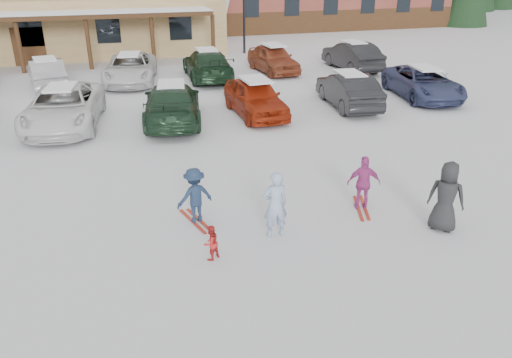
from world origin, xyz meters
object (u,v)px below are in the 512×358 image
object	(u,v)px
toddler_red	(211,243)
child_navy	(195,196)
parked_car_2	(64,107)
parked_car_5	(348,90)
parked_car_11	(207,64)
parked_car_3	(172,103)
bystander_dark	(446,197)
parked_car_10	(131,69)
adult_skier	(275,205)
child_magenta	(364,183)
parked_car_13	(352,56)
parked_car_9	(47,73)
parked_car_6	(423,83)
parked_car_4	(255,97)
parked_car_12	(273,59)

from	to	relation	value
toddler_red	child_navy	bearing A→B (deg)	-120.87
parked_car_2	parked_car_5	distance (m)	11.54
parked_car_2	parked_car_5	xyz separation A→B (m)	(11.52, -0.62, -0.04)
child_navy	parked_car_11	size ratio (longest dim) A/B	0.27
parked_car_11	parked_car_3	bearing A→B (deg)	70.47
bystander_dark	parked_car_10	size ratio (longest dim) A/B	0.33
parked_car_3	parked_car_10	distance (m)	7.41
adult_skier	parked_car_10	distance (m)	16.89
bystander_dark	parked_car_5	bearing A→B (deg)	-60.03
child_magenta	parked_car_13	distance (m)	17.53
parked_car_9	bystander_dark	bearing A→B (deg)	109.72
parked_car_2	parked_car_6	xyz separation A→B (m)	(15.47, -0.22, -0.08)
bystander_dark	parked_car_4	size ratio (longest dim) A/B	0.39
bystander_dark	parked_car_4	distance (m)	10.38
child_navy	parked_car_9	bearing A→B (deg)	-89.40
child_navy	parked_car_4	world-z (taller)	parked_car_4
bystander_dark	parked_car_5	xyz separation A→B (m)	(2.65, 10.30, -0.13)
parked_car_10	parked_car_13	bearing A→B (deg)	7.75
parked_car_11	parked_car_5	bearing A→B (deg)	126.30
toddler_red	parked_car_10	size ratio (longest dim) A/B	0.15
toddler_red	parked_car_4	distance (m)	10.71
parked_car_12	parked_car_13	distance (m)	4.56
toddler_red	parked_car_2	distance (m)	11.12
bystander_dark	parked_car_3	bearing A→B (deg)	-20.26
bystander_dark	parked_car_10	bearing A→B (deg)	-26.94
adult_skier	parked_car_11	size ratio (longest dim) A/B	0.30
parked_car_6	adult_skier	bearing A→B (deg)	-128.39
toddler_red	bystander_dark	world-z (taller)	bystander_dark
toddler_red	parked_car_2	bearing A→B (deg)	-103.57
parked_car_9	parked_car_3	bearing A→B (deg)	114.79
adult_skier	parked_car_3	distance (m)	9.48
parked_car_3	parked_car_9	xyz separation A→B (m)	(-5.08, 7.42, -0.05)
child_navy	parked_car_2	size ratio (longest dim) A/B	0.25
child_navy	bystander_dark	world-z (taller)	bystander_dark
adult_skier	parked_car_9	xyz separation A→B (m)	(-6.06, 16.85, -0.10)
parked_car_3	parked_car_5	xyz separation A→B (m)	(7.52, 0.02, -0.03)
parked_car_5	child_magenta	bearing A→B (deg)	71.47
bystander_dark	parked_car_2	distance (m)	14.07
parked_car_5	parked_car_12	size ratio (longest dim) A/B	1.00
parked_car_2	parked_car_4	world-z (taller)	parked_car_2
child_magenta	parked_car_9	xyz separation A→B (m)	(-8.65, 16.18, -0.01)
bystander_dark	parked_car_10	distance (m)	18.59
toddler_red	parked_car_11	xyz separation A→B (m)	(3.48, 16.96, 0.37)
toddler_red	parked_car_11	bearing A→B (deg)	-132.77
parked_car_5	parked_car_10	xyz separation A→B (m)	(-8.60, 7.31, 0.00)
child_magenta	parked_car_11	distance (m)	15.80
parked_car_11	parked_car_13	world-z (taller)	parked_car_13
parked_car_10	parked_car_11	size ratio (longest dim) A/B	0.99
parked_car_12	parked_car_11	bearing A→B (deg)	-174.85
parked_car_6	bystander_dark	bearing A→B (deg)	-113.25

